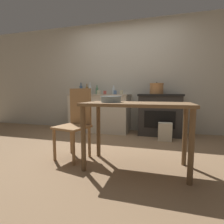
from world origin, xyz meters
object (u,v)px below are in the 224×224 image
(chair, at_px, (76,121))
(cup_mid_right, at_px, (105,92))
(flour_sack, at_px, (165,132))
(bottle_mid_left, at_px, (87,90))
(work_table, at_px, (136,113))
(bottle_left, at_px, (114,91))
(cup_center_right, at_px, (115,92))
(cup_far_right, at_px, (121,92))
(cup_right, at_px, (99,92))
(stock_pot, at_px, (157,89))
(bottle_center, at_px, (97,91))
(stove, at_px, (160,114))
(bottle_center_left, at_px, (81,90))
(mixing_bowl_large, at_px, (111,99))
(bottle_far_left, at_px, (90,90))

(chair, height_order, cup_mid_right, chair)
(flour_sack, distance_m, bottle_mid_left, 2.14)
(work_table, height_order, bottle_left, bottle_left)
(bottle_mid_left, xyz_separation_m, cup_center_right, (0.84, -0.43, -0.05))
(cup_far_right, bearing_deg, cup_right, 170.78)
(stock_pot, height_order, bottle_left, stock_pot)
(bottle_left, bearing_deg, cup_center_right, -70.30)
(bottle_left, height_order, bottle_center, bottle_center)
(work_table, xyz_separation_m, cup_mid_right, (-0.98, 1.78, 0.25))
(stove, distance_m, bottle_center_left, 2.00)
(stove, distance_m, flour_sack, 0.55)
(work_table, relative_size, mixing_bowl_large, 4.82)
(stock_pot, distance_m, bottle_center, 1.41)
(bottle_center_left, bearing_deg, stove, -4.96)
(cup_right, bearing_deg, chair, -80.99)
(cup_center_right, distance_m, cup_far_right, 0.14)
(work_table, xyz_separation_m, bottle_center, (-1.24, 1.97, 0.29))
(bottle_mid_left, relative_size, cup_far_right, 3.03)
(work_table, distance_m, bottle_left, 2.16)
(chair, distance_m, flour_sack, 1.76)
(bottle_far_left, relative_size, bottle_center, 1.31)
(bottle_center_left, xyz_separation_m, bottle_center, (0.43, -0.02, -0.03))
(stock_pot, height_order, bottle_mid_left, stock_pot)
(cup_mid_right, bearing_deg, bottle_mid_left, 157.53)
(cup_mid_right, xyz_separation_m, cup_right, (-0.14, -0.04, 0.01))
(bottle_mid_left, height_order, cup_far_right, bottle_mid_left)
(work_table, height_order, chair, chair)
(cup_mid_right, bearing_deg, bottle_center, 144.26)
(bottle_center_left, xyz_separation_m, cup_far_right, (1.11, -0.33, -0.07))
(chair, relative_size, bottle_mid_left, 3.82)
(bottle_mid_left, relative_size, cup_center_right, 2.99)
(bottle_mid_left, bearing_deg, cup_mid_right, -22.47)
(chair, xyz_separation_m, bottle_center_left, (-0.81, 1.86, 0.47))
(bottle_far_left, distance_m, bottle_center_left, 0.32)
(bottle_center, bearing_deg, bottle_center_left, 177.74)
(chair, height_order, bottle_far_left, bottle_far_left)
(flour_sack, distance_m, bottle_center, 1.88)
(mixing_bowl_large, bearing_deg, bottle_left, 104.58)
(flour_sack, distance_m, cup_right, 1.69)
(flour_sack, bearing_deg, cup_far_right, 162.00)
(cup_right, bearing_deg, bottle_center, 118.87)
(flour_sack, xyz_separation_m, bottle_center, (-1.59, 0.61, 0.78))
(flour_sack, height_order, mixing_bowl_large, mixing_bowl_large)
(chair, distance_m, bottle_mid_left, 2.04)
(work_table, distance_m, mixing_bowl_large, 0.35)
(stove, bearing_deg, stock_pot, 171.23)
(stock_pot, height_order, cup_mid_right, stock_pot)
(work_table, bearing_deg, cup_center_right, 113.35)
(mixing_bowl_large, bearing_deg, chair, 164.54)
(bottle_left, bearing_deg, stove, -8.03)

